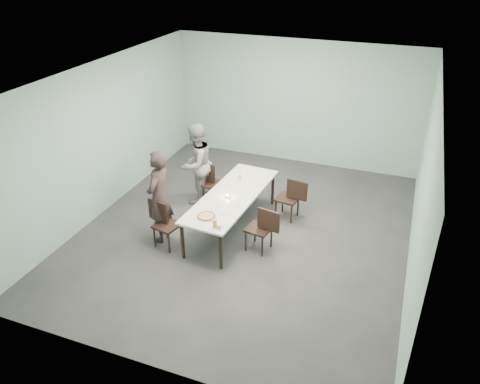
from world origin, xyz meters
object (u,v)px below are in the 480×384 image
(water_tumbler, at_px, (219,227))
(tealight, at_px, (228,197))
(amber_tumbler, at_px, (240,177))
(diner_near, at_px, (159,196))
(chair_near_right, at_px, (263,227))
(chair_far_left, at_px, (211,180))
(beer_glass, at_px, (215,223))
(chair_near_left, at_px, (163,221))
(pizza, at_px, (206,216))
(chair_far_right, at_px, (291,196))
(diner_far, at_px, (196,164))
(table, at_px, (232,197))
(side_plate, at_px, (224,210))

(water_tumbler, bearing_deg, tealight, 104.48)
(water_tumbler, distance_m, amber_tumbler, 1.86)
(diner_near, bearing_deg, tealight, 115.11)
(chair_near_right, xyz_separation_m, amber_tumbler, (-0.86, 1.14, 0.29))
(chair_far_left, distance_m, beer_glass, 2.22)
(chair_near_left, height_order, water_tumbler, chair_near_left)
(chair_near_left, distance_m, chair_near_right, 1.80)
(pizza, bearing_deg, chair_near_right, 25.49)
(chair_far_right, relative_size, pizza, 2.56)
(water_tumbler, relative_size, amber_tumbler, 1.12)
(chair_near_left, xyz_separation_m, amber_tumbler, (0.88, 1.59, 0.29))
(pizza, height_order, beer_glass, beer_glass)
(chair_near_right, bearing_deg, amber_tumbler, -42.32)
(chair_far_right, xyz_separation_m, amber_tumbler, (-1.04, -0.11, 0.29))
(diner_far, xyz_separation_m, beer_glass, (1.26, -1.92, -0.04))
(pizza, bearing_deg, diner_far, 120.53)
(chair_near_right, height_order, tealight, chair_near_right)
(table, height_order, tealight, tealight)
(side_plate, height_order, tealight, tealight)
(table, bearing_deg, tealight, -101.86)
(amber_tumbler, bearing_deg, tealight, -85.85)
(pizza, xyz_separation_m, tealight, (0.09, 0.77, 0.00))
(chair_far_left, height_order, amber_tumbler, chair_far_left)
(chair_near_left, distance_m, water_tumbler, 1.26)
(diner_near, xyz_separation_m, side_plate, (1.19, 0.17, -0.13))
(chair_far_right, xyz_separation_m, pizza, (-1.07, -1.67, 0.27))
(chair_near_left, relative_size, water_tumbler, 9.67)
(table, distance_m, chair_far_right, 1.24)
(chair_far_right, distance_m, amber_tumbler, 1.09)
(chair_near_right, distance_m, pizza, 1.02)
(pizza, relative_size, side_plate, 1.89)
(side_plate, bearing_deg, chair_far_right, 57.31)
(amber_tumbler, bearing_deg, diner_near, -125.64)
(chair_near_left, height_order, side_plate, chair_near_left)
(table, xyz_separation_m, amber_tumbler, (-0.08, 0.66, 0.10))
(amber_tumbler, bearing_deg, beer_glass, -82.57)
(chair_near_left, relative_size, diner_near, 0.49)
(diner_near, xyz_separation_m, beer_glass, (1.26, -0.38, -0.06))
(diner_near, height_order, water_tumbler, diner_near)
(chair_far_right, relative_size, tealight, 15.54)
(chair_near_left, height_order, chair_near_right, same)
(chair_far_right, bearing_deg, table, 46.63)
(chair_near_right, distance_m, amber_tumbler, 1.46)
(chair_far_left, distance_m, chair_near_right, 2.06)
(tealight, bearing_deg, chair_far_left, 129.20)
(beer_glass, height_order, tealight, beer_glass)
(water_tumbler, bearing_deg, diner_far, 124.70)
(beer_glass, xyz_separation_m, water_tumbler, (0.09, -0.02, -0.03))
(diner_far, bearing_deg, side_plate, 53.59)
(beer_glass, height_order, water_tumbler, beer_glass)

